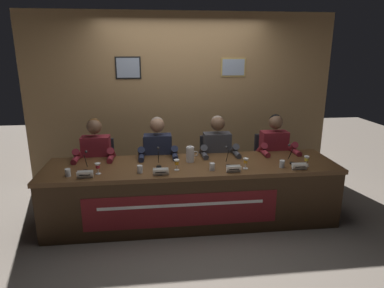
# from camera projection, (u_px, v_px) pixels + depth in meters

# --- Properties ---
(ground_plane) EXTENTS (12.00, 12.00, 0.00)m
(ground_plane) POSITION_uv_depth(u_px,v_px,m) (192.00, 218.00, 4.22)
(ground_plane) COLOR #70665B
(wall_back_panelled) EXTENTS (4.69, 0.14, 2.60)m
(wall_back_panelled) POSITION_uv_depth(u_px,v_px,m) (182.00, 100.00, 5.22)
(wall_back_panelled) COLOR #937047
(wall_back_panelled) RESTS_ON ground_plane
(conference_table) EXTENTS (3.49, 0.87, 0.73)m
(conference_table) POSITION_uv_depth(u_px,v_px,m) (193.00, 185.00, 3.97)
(conference_table) COLOR brown
(conference_table) RESTS_ON ground_plane
(chair_far_left) EXTENTS (0.44, 0.45, 0.89)m
(chair_far_left) POSITION_uv_depth(u_px,v_px,m) (100.00, 173.00, 4.56)
(chair_far_left) COLOR black
(chair_far_left) RESTS_ON ground_plane
(panelist_far_left) EXTENTS (0.51, 0.48, 1.21)m
(panelist_far_left) POSITION_uv_depth(u_px,v_px,m) (96.00, 159.00, 4.30)
(panelist_far_left) COLOR black
(panelist_far_left) RESTS_ON ground_plane
(nameplate_far_left) EXTENTS (0.17, 0.06, 0.08)m
(nameplate_far_left) POSITION_uv_depth(u_px,v_px,m) (85.00, 175.00, 3.57)
(nameplate_far_left) COLOR white
(nameplate_far_left) RESTS_ON conference_table
(juice_glass_far_left) EXTENTS (0.06, 0.06, 0.12)m
(juice_glass_far_left) POSITION_uv_depth(u_px,v_px,m) (98.00, 166.00, 3.68)
(juice_glass_far_left) COLOR white
(juice_glass_far_left) RESTS_ON conference_table
(water_cup_far_left) EXTENTS (0.06, 0.06, 0.08)m
(water_cup_far_left) POSITION_uv_depth(u_px,v_px,m) (68.00, 173.00, 3.62)
(water_cup_far_left) COLOR silver
(water_cup_far_left) RESTS_ON conference_table
(microphone_far_left) EXTENTS (0.06, 0.17, 0.22)m
(microphone_far_left) POSITION_uv_depth(u_px,v_px,m) (86.00, 165.00, 3.78)
(microphone_far_left) COLOR black
(microphone_far_left) RESTS_ON conference_table
(chair_center_left) EXTENTS (0.44, 0.45, 0.89)m
(chair_center_left) POSITION_uv_depth(u_px,v_px,m) (158.00, 171.00, 4.65)
(chair_center_left) COLOR black
(chair_center_left) RESTS_ON ground_plane
(panelist_center_left) EXTENTS (0.51, 0.48, 1.21)m
(panelist_center_left) POSITION_uv_depth(u_px,v_px,m) (158.00, 156.00, 4.39)
(panelist_center_left) COLOR black
(panelist_center_left) RESTS_ON ground_plane
(nameplate_center_left) EXTENTS (0.17, 0.06, 0.08)m
(nameplate_center_left) POSITION_uv_depth(u_px,v_px,m) (161.00, 172.00, 3.65)
(nameplate_center_left) COLOR white
(nameplate_center_left) RESTS_ON conference_table
(juice_glass_center_left) EXTENTS (0.06, 0.06, 0.12)m
(juice_glass_center_left) POSITION_uv_depth(u_px,v_px,m) (177.00, 163.00, 3.80)
(juice_glass_center_left) COLOR white
(juice_glass_center_left) RESTS_ON conference_table
(water_cup_center_left) EXTENTS (0.06, 0.06, 0.08)m
(water_cup_center_left) POSITION_uv_depth(u_px,v_px,m) (140.00, 169.00, 3.73)
(water_cup_center_left) COLOR silver
(water_cup_center_left) RESTS_ON conference_table
(microphone_center_left) EXTENTS (0.06, 0.17, 0.22)m
(microphone_center_left) POSITION_uv_depth(u_px,v_px,m) (159.00, 160.00, 3.92)
(microphone_center_left) COLOR black
(microphone_center_left) RESTS_ON conference_table
(chair_center_right) EXTENTS (0.44, 0.45, 0.89)m
(chair_center_right) POSITION_uv_depth(u_px,v_px,m) (215.00, 169.00, 4.74)
(chair_center_right) COLOR black
(chair_center_right) RESTS_ON ground_plane
(panelist_center_right) EXTENTS (0.51, 0.48, 1.21)m
(panelist_center_right) POSITION_uv_depth(u_px,v_px,m) (218.00, 154.00, 4.48)
(panelist_center_right) COLOR black
(panelist_center_right) RESTS_ON ground_plane
(nameplate_center_right) EXTENTS (0.16, 0.06, 0.08)m
(nameplate_center_right) POSITION_uv_depth(u_px,v_px,m) (234.00, 169.00, 3.74)
(nameplate_center_right) COLOR white
(nameplate_center_right) RESTS_ON conference_table
(juice_glass_center_right) EXTENTS (0.06, 0.06, 0.12)m
(juice_glass_center_right) POSITION_uv_depth(u_px,v_px,m) (246.00, 161.00, 3.85)
(juice_glass_center_right) COLOR white
(juice_glass_center_right) RESTS_ON conference_table
(water_cup_center_right) EXTENTS (0.06, 0.06, 0.08)m
(water_cup_center_right) POSITION_uv_depth(u_px,v_px,m) (212.00, 167.00, 3.80)
(water_cup_center_right) COLOR silver
(water_cup_center_right) RESTS_ON conference_table
(microphone_center_right) EXTENTS (0.06, 0.17, 0.22)m
(microphone_center_right) POSITION_uv_depth(u_px,v_px,m) (228.00, 159.00, 3.95)
(microphone_center_right) COLOR black
(microphone_center_right) RESTS_ON conference_table
(chair_far_right) EXTENTS (0.44, 0.45, 0.89)m
(chair_far_right) POSITION_uv_depth(u_px,v_px,m) (269.00, 167.00, 4.83)
(chair_far_right) COLOR black
(chair_far_right) RESTS_ON ground_plane
(panelist_far_right) EXTENTS (0.51, 0.48, 1.21)m
(panelist_far_right) POSITION_uv_depth(u_px,v_px,m) (275.00, 152.00, 4.57)
(panelist_far_right) COLOR black
(panelist_far_right) RESTS_ON ground_plane
(nameplate_far_right) EXTENTS (0.17, 0.06, 0.08)m
(nameplate_far_right) POSITION_uv_depth(u_px,v_px,m) (300.00, 167.00, 3.82)
(nameplate_far_right) COLOR white
(nameplate_far_right) RESTS_ON conference_table
(juice_glass_far_right) EXTENTS (0.06, 0.06, 0.12)m
(juice_glass_far_right) POSITION_uv_depth(u_px,v_px,m) (307.00, 159.00, 3.93)
(juice_glass_far_right) COLOR white
(juice_glass_far_right) RESTS_ON conference_table
(water_cup_far_right) EXTENTS (0.06, 0.06, 0.08)m
(water_cup_far_right) POSITION_uv_depth(u_px,v_px,m) (282.00, 164.00, 3.90)
(water_cup_far_right) COLOR silver
(water_cup_far_right) RESTS_ON conference_table
(microphone_far_right) EXTENTS (0.06, 0.17, 0.22)m
(microphone_far_right) POSITION_uv_depth(u_px,v_px,m) (291.00, 157.00, 4.05)
(microphone_far_right) COLOR black
(microphone_far_right) RESTS_ON conference_table
(water_pitcher_central) EXTENTS (0.15, 0.10, 0.21)m
(water_pitcher_central) POSITION_uv_depth(u_px,v_px,m) (190.00, 154.00, 4.09)
(water_pitcher_central) COLOR silver
(water_pitcher_central) RESTS_ON conference_table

